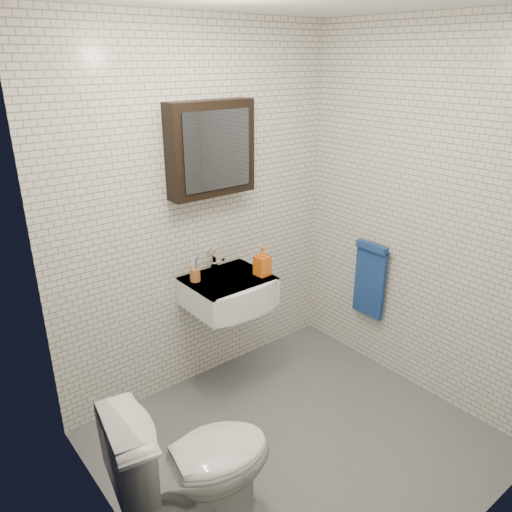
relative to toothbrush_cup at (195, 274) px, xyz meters
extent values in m
cube|color=#4F5257|center=(0.15, -0.87, -0.89)|extent=(2.20, 2.00, 0.01)
cube|color=silver|center=(0.15, 0.13, 0.35)|extent=(2.20, 0.02, 2.50)
cube|color=silver|center=(0.15, -1.87, 0.35)|extent=(2.20, 0.02, 2.50)
cube|color=silver|center=(-0.95, -0.87, 0.35)|extent=(0.02, 2.00, 2.50)
cube|color=silver|center=(1.25, -0.87, 0.35)|extent=(0.02, 2.00, 2.50)
cube|color=white|center=(0.20, -0.10, -0.15)|extent=(0.55, 0.45, 0.20)
cylinder|color=silver|center=(0.20, -0.08, -0.06)|extent=(0.31, 0.31, 0.02)
cylinder|color=silver|center=(0.20, -0.08, -0.05)|extent=(0.04, 0.04, 0.01)
cube|color=white|center=(0.20, -0.10, -0.05)|extent=(0.55, 0.45, 0.01)
cylinder|color=silver|center=(0.20, 0.07, -0.02)|extent=(0.06, 0.06, 0.06)
cylinder|color=silver|center=(0.20, 0.07, 0.04)|extent=(0.03, 0.03, 0.08)
cylinder|color=silver|center=(0.20, 0.01, 0.07)|extent=(0.02, 0.12, 0.02)
cube|color=silver|center=(0.20, 0.10, 0.10)|extent=(0.02, 0.09, 0.01)
cube|color=black|center=(0.20, 0.06, 0.80)|extent=(0.60, 0.14, 0.60)
cube|color=#3F444C|center=(0.20, -0.02, 0.80)|extent=(0.49, 0.01, 0.49)
cylinder|color=silver|center=(1.21, -0.52, 0.05)|extent=(0.02, 0.30, 0.02)
cylinder|color=silver|center=(1.23, -0.39, 0.05)|extent=(0.04, 0.02, 0.02)
cylinder|color=silver|center=(1.23, -0.65, 0.05)|extent=(0.04, 0.02, 0.02)
cube|color=navy|center=(1.19, -0.52, -0.22)|extent=(0.03, 0.26, 0.54)
cube|color=navy|center=(1.18, -0.52, 0.07)|extent=(0.05, 0.26, 0.05)
cylinder|color=#A05C28|center=(0.00, 0.00, 0.00)|extent=(0.09, 0.09, 0.09)
cylinder|color=white|center=(-0.01, -0.01, 0.05)|extent=(0.02, 0.03, 0.17)
cylinder|color=#3956B8|center=(0.01, -0.01, 0.04)|extent=(0.01, 0.02, 0.15)
cylinder|color=white|center=(0.00, 0.01, 0.06)|extent=(0.02, 0.03, 0.17)
cylinder|color=#3956B8|center=(0.02, 0.01, 0.05)|extent=(0.02, 0.04, 0.16)
imported|color=#E34E17|center=(0.41, -0.20, 0.06)|extent=(0.10, 0.10, 0.21)
imported|color=silver|center=(-0.65, -0.98, -0.50)|extent=(0.85, 0.58, 0.80)
camera|label=1|loc=(-1.59, -2.62, 1.36)|focal=35.00mm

